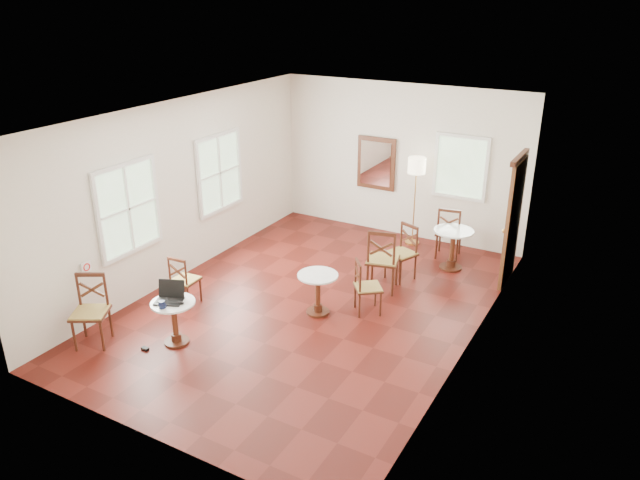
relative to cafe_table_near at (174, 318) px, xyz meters
The scene contains 17 objects.
ground 2.20m from the cafe_table_near, 59.78° to the left, with size 7.00×7.00×0.00m, color #53140E.
room_shell 2.81m from the cafe_table_near, 64.35° to the left, with size 5.02×7.02×3.01m.
cafe_table_near is the anchor object (origin of this frame).
cafe_table_mid 2.16m from the cafe_table_near, 52.59° to the left, with size 0.62×0.62×0.65m.
cafe_table_back 4.99m from the cafe_table_near, 58.81° to the left, with size 0.69×0.69×0.73m.
chair_near_a 1.14m from the cafe_table_near, 124.34° to the left, with size 0.41×0.41×0.84m.
chair_near_b 1.15m from the cafe_table_near, 150.84° to the right, with size 0.63×0.63×1.01m.
chair_mid_a 3.44m from the cafe_table_near, 57.52° to the left, with size 0.61×0.61×1.09m.
chair_mid_b 2.86m from the cafe_table_near, 47.30° to the left, with size 0.56×0.56×0.86m.
chair_back_a 5.28m from the cafe_table_near, 63.35° to the left, with size 0.52×0.52×0.99m.
chair_back_b 3.98m from the cafe_table_near, 60.60° to the left, with size 0.57×0.57×0.95m.
floor_lamp 5.36m from the cafe_table_near, 72.80° to the left, with size 0.33×0.33×1.71m.
laptop 0.32m from the cafe_table_near, 154.50° to the left, with size 0.45×0.42×0.26m.
mouse 0.30m from the cafe_table_near, ahead, with size 0.10×0.07×0.04m, color black.
navy_mug 0.36m from the cafe_table_near, 91.35° to the right, with size 0.13×0.09×0.10m.
water_glass 0.30m from the cafe_table_near, 109.31° to the right, with size 0.06×0.06×0.09m, color white.
power_adapter 0.58m from the cafe_table_near, 124.89° to the right, with size 0.10×0.06×0.04m, color black.
Camera 1 is at (4.26, -7.25, 4.62)m, focal length 34.00 mm.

